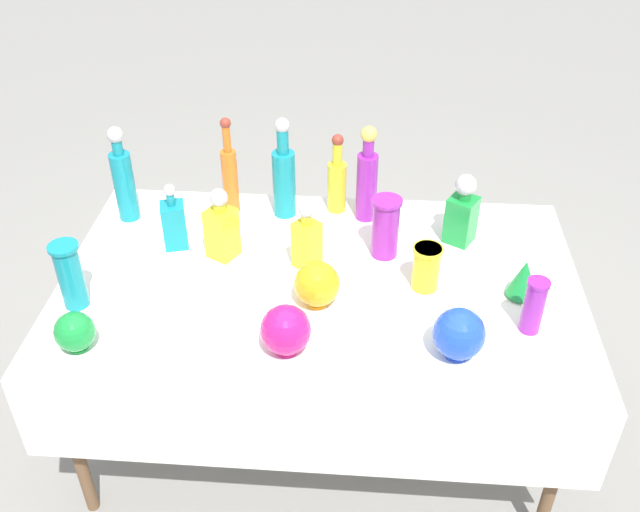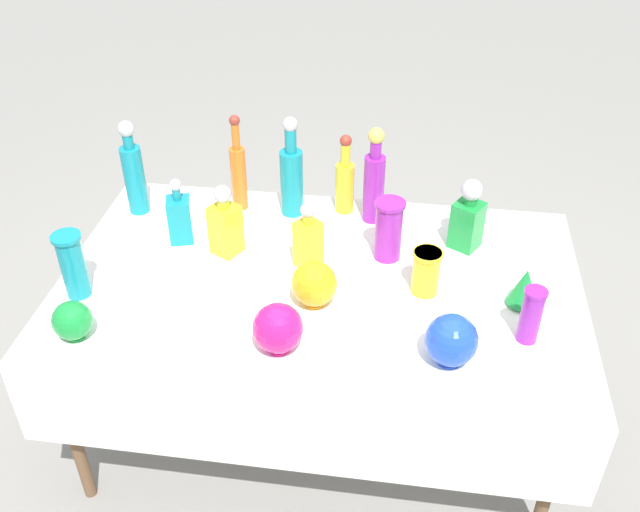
{
  "view_description": "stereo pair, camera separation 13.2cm",
  "coord_description": "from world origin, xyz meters",
  "px_view_note": "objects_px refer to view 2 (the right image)",
  "views": [
    {
      "loc": [
        0.15,
        -1.95,
        2.29
      ],
      "look_at": [
        0.0,
        0.0,
        0.86
      ],
      "focal_mm": 40.0,
      "sensor_mm": 36.0,
      "label": 1
    },
    {
      "loc": [
        0.28,
        -1.94,
        2.29
      ],
      "look_at": [
        0.0,
        0.0,
        0.86
      ],
      "focal_mm": 40.0,
      "sensor_mm": 36.0,
      "label": 2
    }
  ],
  "objects_px": {
    "tall_bottle_3": "(345,182)",
    "square_decanter_2": "(225,224)",
    "square_decanter_0": "(180,217)",
    "round_bowl_0": "(72,321)",
    "tall_bottle_1": "(238,172)",
    "slender_vase_1": "(426,270)",
    "square_decanter_1": "(468,217)",
    "fluted_vase_0": "(525,287)",
    "tall_bottle_0": "(292,176)",
    "slender_vase_0": "(531,314)",
    "round_bowl_3": "(451,340)",
    "tall_bottle_2": "(374,181)",
    "round_bowl_1": "(314,284)",
    "slender_vase_3": "(389,228)",
    "tall_bottle_4": "(134,173)",
    "round_bowl_2": "(278,328)",
    "slender_vase_2": "(72,264)",
    "square_decanter_3": "(308,239)"
  },
  "relations": [
    {
      "from": "square_decanter_0",
      "to": "slender_vase_1",
      "type": "distance_m",
      "value": 0.93
    },
    {
      "from": "tall_bottle_1",
      "to": "square_decanter_2",
      "type": "distance_m",
      "value": 0.31
    },
    {
      "from": "tall_bottle_1",
      "to": "fluted_vase_0",
      "type": "relative_size",
      "value": 2.76
    },
    {
      "from": "tall_bottle_3",
      "to": "square_decanter_2",
      "type": "distance_m",
      "value": 0.52
    },
    {
      "from": "fluted_vase_0",
      "to": "slender_vase_2",
      "type": "bearing_deg",
      "value": -174.1
    },
    {
      "from": "round_bowl_0",
      "to": "round_bowl_1",
      "type": "bearing_deg",
      "value": 20.64
    },
    {
      "from": "square_decanter_1",
      "to": "round_bowl_2",
      "type": "height_order",
      "value": "square_decanter_1"
    },
    {
      "from": "square_decanter_2",
      "to": "slender_vase_3",
      "type": "relative_size",
      "value": 1.2
    },
    {
      "from": "round_bowl_3",
      "to": "tall_bottle_1",
      "type": "bearing_deg",
      "value": 137.03
    },
    {
      "from": "tall_bottle_1",
      "to": "slender_vase_1",
      "type": "xyz_separation_m",
      "value": [
        0.74,
        -0.44,
        -0.07
      ]
    },
    {
      "from": "slender_vase_0",
      "to": "slender_vase_3",
      "type": "xyz_separation_m",
      "value": [
        -0.46,
        0.38,
        0.02
      ]
    },
    {
      "from": "square_decanter_2",
      "to": "round_bowl_3",
      "type": "height_order",
      "value": "square_decanter_2"
    },
    {
      "from": "tall_bottle_1",
      "to": "tall_bottle_2",
      "type": "relative_size",
      "value": 1.02
    },
    {
      "from": "round_bowl_3",
      "to": "slender_vase_3",
      "type": "bearing_deg",
      "value": 113.3
    },
    {
      "from": "tall_bottle_0",
      "to": "square_decanter_0",
      "type": "bearing_deg",
      "value": -146.71
    },
    {
      "from": "square_decanter_0",
      "to": "slender_vase_0",
      "type": "height_order",
      "value": "square_decanter_0"
    },
    {
      "from": "tall_bottle_4",
      "to": "tall_bottle_3",
      "type": "bearing_deg",
      "value": 8.33
    },
    {
      "from": "round_bowl_0",
      "to": "round_bowl_1",
      "type": "xyz_separation_m",
      "value": [
        0.72,
        0.27,
        0.01
      ]
    },
    {
      "from": "slender_vase_2",
      "to": "tall_bottle_4",
      "type": "bearing_deg",
      "value": 87.59
    },
    {
      "from": "square_decanter_0",
      "to": "fluted_vase_0",
      "type": "bearing_deg",
      "value": -9.6
    },
    {
      "from": "slender_vase_3",
      "to": "round_bowl_1",
      "type": "bearing_deg",
      "value": -126.55
    },
    {
      "from": "round_bowl_1",
      "to": "square_decanter_1",
      "type": "bearing_deg",
      "value": 39.16
    },
    {
      "from": "tall_bottle_3",
      "to": "slender_vase_2",
      "type": "xyz_separation_m",
      "value": [
        -0.83,
        -0.65,
        -0.0
      ]
    },
    {
      "from": "square_decanter_2",
      "to": "slender_vase_1",
      "type": "height_order",
      "value": "square_decanter_2"
    },
    {
      "from": "round_bowl_0",
      "to": "fluted_vase_0",
      "type": "bearing_deg",
      "value": 14.46
    },
    {
      "from": "square_decanter_2",
      "to": "square_decanter_1",
      "type": "bearing_deg",
      "value": 10.41
    },
    {
      "from": "tall_bottle_0",
      "to": "tall_bottle_3",
      "type": "relative_size",
      "value": 1.24
    },
    {
      "from": "tall_bottle_2",
      "to": "tall_bottle_4",
      "type": "bearing_deg",
      "value": -175.72
    },
    {
      "from": "slender_vase_0",
      "to": "tall_bottle_1",
      "type": "bearing_deg",
      "value": 149.33
    },
    {
      "from": "fluted_vase_0",
      "to": "round_bowl_3",
      "type": "xyz_separation_m",
      "value": [
        -0.24,
        -0.3,
        0.01
      ]
    },
    {
      "from": "tall_bottle_4",
      "to": "round_bowl_3",
      "type": "bearing_deg",
      "value": -29.37
    },
    {
      "from": "slender_vase_1",
      "to": "slender_vase_3",
      "type": "height_order",
      "value": "slender_vase_3"
    },
    {
      "from": "tall_bottle_0",
      "to": "fluted_vase_0",
      "type": "xyz_separation_m",
      "value": [
        0.85,
        -0.46,
        -0.09
      ]
    },
    {
      "from": "square_decanter_1",
      "to": "fluted_vase_0",
      "type": "bearing_deg",
      "value": -60.28
    },
    {
      "from": "square_decanter_3",
      "to": "round_bowl_0",
      "type": "bearing_deg",
      "value": -144.27
    },
    {
      "from": "round_bowl_1",
      "to": "tall_bottle_0",
      "type": "bearing_deg",
      "value": 107.19
    },
    {
      "from": "tall_bottle_4",
      "to": "slender_vase_0",
      "type": "bearing_deg",
      "value": -20.63
    },
    {
      "from": "slender_vase_2",
      "to": "square_decanter_2",
      "type": "bearing_deg",
      "value": 35.56
    },
    {
      "from": "tall_bottle_2",
      "to": "square_decanter_0",
      "type": "height_order",
      "value": "tall_bottle_2"
    },
    {
      "from": "round_bowl_1",
      "to": "slender_vase_0",
      "type": "bearing_deg",
      "value": -6.42
    },
    {
      "from": "square_decanter_3",
      "to": "tall_bottle_4",
      "type": "bearing_deg",
      "value": 159.99
    },
    {
      "from": "square_decanter_3",
      "to": "slender_vase_3",
      "type": "xyz_separation_m",
      "value": [
        0.27,
        0.09,
        0.01
      ]
    },
    {
      "from": "square_decanter_2",
      "to": "tall_bottle_0",
      "type": "bearing_deg",
      "value": 57.15
    },
    {
      "from": "square_decanter_1",
      "to": "slender_vase_3",
      "type": "distance_m",
      "value": 0.3
    },
    {
      "from": "square_decanter_3",
      "to": "slender_vase_1",
      "type": "bearing_deg",
      "value": -12.47
    },
    {
      "from": "round_bowl_0",
      "to": "round_bowl_1",
      "type": "height_order",
      "value": "round_bowl_1"
    },
    {
      "from": "fluted_vase_0",
      "to": "round_bowl_3",
      "type": "distance_m",
      "value": 0.39
    },
    {
      "from": "square_decanter_0",
      "to": "round_bowl_0",
      "type": "height_order",
      "value": "square_decanter_0"
    },
    {
      "from": "tall_bottle_0",
      "to": "round_bowl_1",
      "type": "height_order",
      "value": "tall_bottle_0"
    },
    {
      "from": "tall_bottle_2",
      "to": "square_decanter_2",
      "type": "relative_size",
      "value": 1.41
    }
  ]
}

